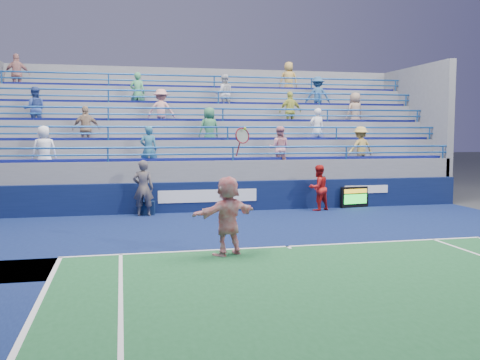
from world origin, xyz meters
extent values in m
plane|color=#333538|center=(0.00, 0.00, 0.00)|extent=(120.00, 120.00, 0.00)
cube|color=#0D1944|center=(0.00, 2.20, 0.01)|extent=(18.00, 8.40, 0.02)
cube|color=white|center=(0.00, 0.00, 0.02)|extent=(11.00, 0.10, 0.01)
cube|color=white|center=(0.00, -0.10, 0.02)|extent=(0.08, 0.30, 0.01)
cube|color=#0B163C|center=(0.00, 6.50, 0.55)|extent=(18.00, 0.30, 1.10)
cube|color=white|center=(-1.00, 6.34, 0.60)|extent=(3.60, 0.02, 0.45)
cube|color=white|center=(5.20, 6.34, 0.70)|extent=(1.80, 0.02, 0.30)
cube|color=slate|center=(0.00, 9.45, 0.55)|extent=(18.00, 5.60, 1.10)
cube|color=slate|center=(0.00, 9.45, 0.93)|extent=(18.00, 5.60, 1.85)
cube|color=navy|center=(0.00, 7.10, 1.90)|extent=(17.40, 0.45, 0.10)
cylinder|color=#1C519A|center=(0.00, 6.70, 2.35)|extent=(18.00, 0.07, 0.07)
cube|color=slate|center=(0.00, 9.95, 1.30)|extent=(18.00, 4.60, 2.60)
cube|color=navy|center=(0.00, 8.10, 2.65)|extent=(17.40, 0.45, 0.10)
cylinder|color=#1C519A|center=(0.00, 7.70, 3.10)|extent=(18.00, 0.07, 0.07)
cube|color=slate|center=(0.00, 10.45, 1.68)|extent=(18.00, 3.60, 3.35)
cube|color=navy|center=(0.00, 9.10, 3.40)|extent=(17.40, 0.45, 0.10)
cylinder|color=#1C519A|center=(0.00, 8.70, 3.85)|extent=(18.00, 0.07, 0.07)
cube|color=slate|center=(0.00, 10.95, 2.05)|extent=(18.00, 2.60, 4.10)
cube|color=navy|center=(0.00, 10.10, 4.15)|extent=(17.40, 0.45, 0.10)
cylinder|color=#1C519A|center=(0.00, 9.70, 4.60)|extent=(18.00, 0.07, 0.07)
cube|color=slate|center=(0.00, 11.45, 2.42)|extent=(18.00, 1.60, 4.85)
cube|color=navy|center=(0.00, 11.10, 4.90)|extent=(17.40, 0.45, 0.10)
cylinder|color=#1C519A|center=(0.00, 10.70, 5.35)|extent=(18.00, 0.07, 0.07)
imported|color=#2C6784|center=(-3.06, 7.10, 2.28)|extent=(0.64, 0.44, 1.70)
imported|color=#324B97|center=(-7.24, 9.10, 3.78)|extent=(0.89, 0.73, 1.70)
imported|color=gold|center=(5.28, 7.10, 2.28)|extent=(1.18, 0.79, 1.70)
imported|color=white|center=(-6.67, 7.10, 2.28)|extent=(0.93, 0.72, 1.70)
imported|color=#397F53|center=(-0.65, 8.10, 3.03)|extent=(0.94, 0.73, 1.70)
imported|color=#C4CA4E|center=(2.99, 9.10, 3.78)|extent=(1.04, 0.52, 1.70)
imported|color=silver|center=(0.31, 10.10, 4.53)|extent=(0.84, 0.66, 1.70)
imported|color=#49A165|center=(-3.33, 10.10, 4.53)|extent=(0.68, 0.51, 1.70)
imported|color=pink|center=(1.90, 7.10, 2.28)|extent=(0.98, 0.87, 1.70)
imported|color=#2D5988|center=(4.58, 10.10, 4.53)|extent=(1.21, 0.85, 1.70)
imported|color=white|center=(3.81, 8.10, 3.03)|extent=(0.64, 0.44, 1.70)
imported|color=tan|center=(-5.30, 8.10, 3.03)|extent=(1.07, 0.64, 1.70)
imported|color=tan|center=(3.54, 11.10, 5.28)|extent=(0.90, 0.66, 1.70)
imported|color=tan|center=(5.93, 9.10, 3.78)|extent=(0.94, 0.74, 1.70)
imported|color=tan|center=(-8.17, 11.10, 5.28)|extent=(1.06, 0.63, 1.70)
imported|color=pink|center=(-2.44, 9.10, 3.78)|extent=(1.20, 0.83, 1.70)
cube|color=black|center=(4.69, 6.31, 0.41)|extent=(1.18, 0.31, 0.81)
cube|color=gold|center=(4.69, 6.23, 0.65)|extent=(1.00, 0.02, 0.16)
cube|color=#19E533|center=(4.69, 6.23, 0.35)|extent=(1.00, 0.02, 0.37)
cube|color=#0D1D3F|center=(-3.16, 6.23, 0.24)|extent=(0.55, 0.55, 0.48)
cube|color=#0D1D3F|center=(-3.16, 6.45, 0.67)|extent=(0.48, 0.13, 0.37)
imported|color=white|center=(-1.64, -0.53, 0.93)|extent=(1.81, 1.23, 1.87)
torus|color=maroon|center=(-1.29, -0.53, 2.80)|extent=(0.39, 0.22, 0.38)
cylinder|color=maroon|center=(-1.39, -0.53, 2.49)|extent=(0.08, 0.21, 0.34)
sphere|color=#DBEB36|center=(-1.24, -0.58, 2.97)|extent=(0.07, 0.07, 0.07)
imported|color=#151D3A|center=(-3.33, 5.91, 0.97)|extent=(0.78, 0.57, 1.95)
imported|color=red|center=(3.05, 5.87, 0.85)|extent=(1.00, 0.89, 1.70)
camera|label=1|loc=(-4.04, -12.66, 2.86)|focal=40.00mm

